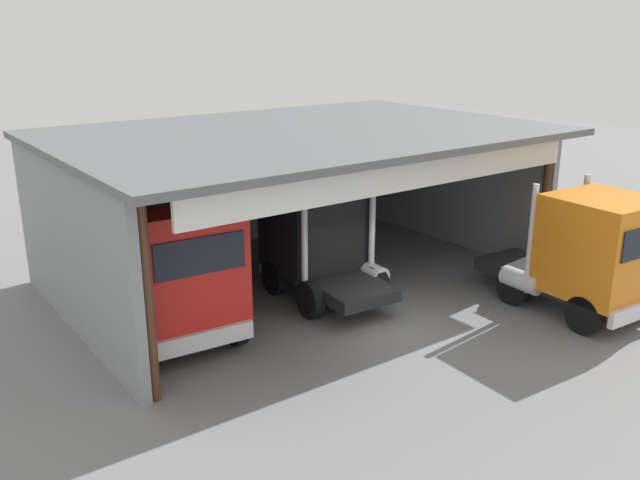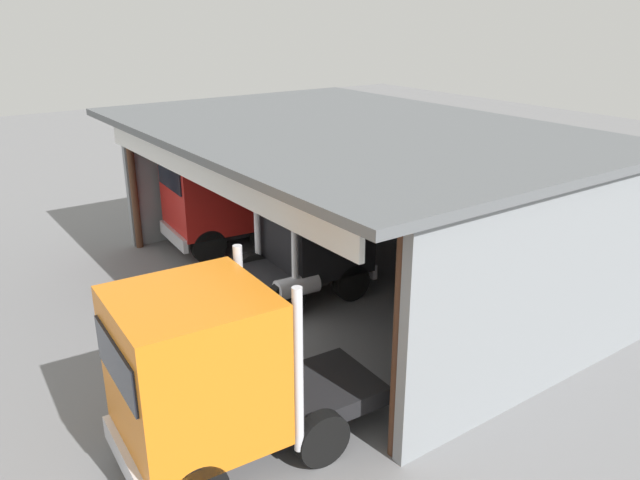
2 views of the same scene
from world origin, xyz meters
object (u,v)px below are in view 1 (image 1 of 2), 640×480
truck_black_center_left_bay (318,232)px  truck_orange_yard_outside (590,253)px  oil_drum (322,219)px  tool_cart (289,226)px  truck_red_right_bay (179,271)px

truck_black_center_left_bay → truck_orange_yard_outside: 7.60m
oil_drum → tool_cart: size_ratio=0.88×
oil_drum → tool_cart: tool_cart is taller
truck_red_right_bay → truck_orange_yard_outside: truck_red_right_bay is taller
truck_black_center_left_bay → truck_orange_yard_outside: bearing=-43.8°
truck_orange_yard_outside → oil_drum: truck_orange_yard_outside is taller
truck_red_right_bay → tool_cart: (7.19, 5.88, -1.49)m
truck_black_center_left_bay → tool_cart: 5.88m
truck_red_right_bay → tool_cart: 9.41m
truck_black_center_left_bay → oil_drum: (4.10, 5.36, -1.52)m
truck_red_right_bay → truck_orange_yard_outside: 11.03m
truck_black_center_left_bay → truck_orange_yard_outside: truck_black_center_left_bay is taller
truck_black_center_left_bay → tool_cart: bearing=69.4°
truck_red_right_bay → oil_drum: bearing=-141.1°
truck_black_center_left_bay → truck_orange_yard_outside: (5.07, -5.65, -0.14)m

